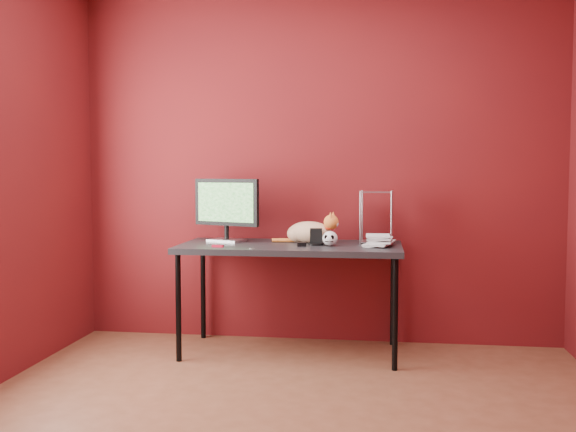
# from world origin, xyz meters

# --- Properties ---
(room) EXTENTS (3.52, 3.52, 2.61)m
(room) POSITION_xyz_m (0.00, 0.00, 1.45)
(room) COLOR brown
(room) RESTS_ON ground
(desk) EXTENTS (1.50, 0.70, 0.75)m
(desk) POSITION_xyz_m (-0.15, 1.37, 0.70)
(desk) COLOR black
(desk) RESTS_ON ground
(monitor) EXTENTS (0.49, 0.24, 0.44)m
(monitor) POSITION_xyz_m (-0.62, 1.47, 1.00)
(monitor) COLOR #ABABB0
(monitor) RESTS_ON desk
(cat) EXTENTS (0.47, 0.25, 0.22)m
(cat) POSITION_xyz_m (-0.03, 1.48, 0.83)
(cat) COLOR #BF6B28
(cat) RESTS_ON desk
(skull_mug) EXTENTS (0.10, 0.10, 0.10)m
(skull_mug) POSITION_xyz_m (0.12, 1.31, 0.80)
(skull_mug) COLOR silver
(skull_mug) RESTS_ON desk
(speaker) EXTENTS (0.10, 0.10, 0.11)m
(speaker) POSITION_xyz_m (0.03, 1.35, 0.80)
(speaker) COLOR black
(speaker) RESTS_ON desk
(book_stack) EXTENTS (0.22, 0.25, 0.86)m
(book_stack) POSITION_xyz_m (0.37, 1.37, 1.18)
(book_stack) COLOR beige
(book_stack) RESTS_ON desk
(wire_rack) EXTENTS (0.22, 0.18, 0.36)m
(wire_rack) POSITION_xyz_m (0.43, 1.54, 0.93)
(wire_rack) COLOR #ABABB0
(wire_rack) RESTS_ON desk
(pocket_knife) EXTENTS (0.08, 0.03, 0.02)m
(pocket_knife) POSITION_xyz_m (-0.60, 1.14, 0.76)
(pocket_knife) COLOR #AF0D25
(pocket_knife) RESTS_ON desk
(black_gadget) EXTENTS (0.06, 0.05, 0.03)m
(black_gadget) POSITION_xyz_m (-0.06, 1.26, 0.76)
(black_gadget) COLOR black
(black_gadget) RESTS_ON desk
(washer) EXTENTS (0.04, 0.04, 0.00)m
(washer) POSITION_xyz_m (-0.36, 1.08, 0.75)
(washer) COLOR #ABABB0
(washer) RESTS_ON desk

